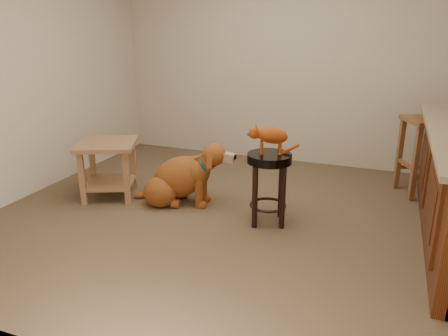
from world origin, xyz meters
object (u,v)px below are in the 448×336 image
at_px(golden_retriever, 180,179).
at_px(side_table, 108,161).
at_px(padded_stool, 269,174).
at_px(wood_stool, 424,155).
at_px(tabby_kitten, 269,136).

bearing_deg(golden_retriever, side_table, 179.32).
relative_size(padded_stool, wood_stool, 0.79).
relative_size(side_table, tabby_kitten, 1.74).
relative_size(side_table, golden_retriever, 0.69).
distance_m(side_table, tabby_kitten, 1.77).
xyz_separation_m(side_table, tabby_kitten, (1.72, -0.01, 0.43)).
bearing_deg(padded_stool, tabby_kitten, -168.21).
bearing_deg(tabby_kitten, golden_retriever, 154.79).
height_order(padded_stool, side_table, padded_stool).
height_order(side_table, tabby_kitten, tabby_kitten).
height_order(golden_retriever, tabby_kitten, tabby_kitten).
bearing_deg(padded_stool, wood_stool, 43.32).
height_order(padded_stool, tabby_kitten, tabby_kitten).
bearing_deg(side_table, padded_stool, -0.33).
relative_size(padded_stool, side_table, 0.87).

